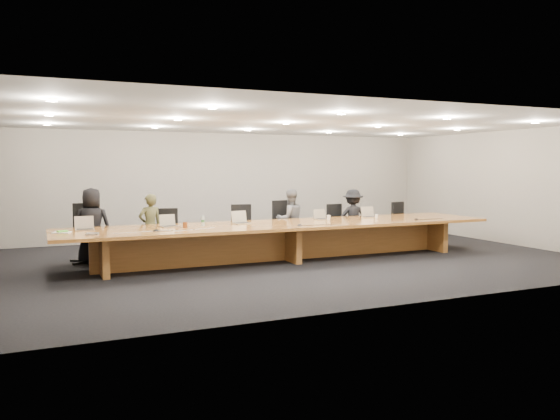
# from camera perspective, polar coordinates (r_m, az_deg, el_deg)

# --- Properties ---
(ground) EXTENTS (12.00, 12.00, 0.00)m
(ground) POSITION_cam_1_polar(r_m,az_deg,el_deg) (11.24, 0.62, -5.20)
(ground) COLOR black
(ground) RESTS_ON ground
(back_wall) EXTENTS (12.00, 0.02, 2.80)m
(back_wall) POSITION_cam_1_polar(r_m,az_deg,el_deg) (14.82, -5.79, 2.57)
(back_wall) COLOR beige
(back_wall) RESTS_ON ground
(conference_table) EXTENTS (9.00, 1.80, 0.75)m
(conference_table) POSITION_cam_1_polar(r_m,az_deg,el_deg) (11.16, 0.62, -2.56)
(conference_table) COLOR #965820
(conference_table) RESTS_ON ground
(chair_far_left) EXTENTS (0.65, 0.65, 1.21)m
(chair_far_left) POSITION_cam_1_polar(r_m,az_deg,el_deg) (11.35, -19.39, -2.28)
(chair_far_left) COLOR black
(chair_far_left) RESTS_ON ground
(chair_left) EXTENTS (0.65, 0.65, 1.04)m
(chair_left) POSITION_cam_1_polar(r_m,az_deg,el_deg) (11.68, -11.71, -2.33)
(chair_left) COLOR black
(chair_left) RESTS_ON ground
(chair_mid_left) EXTENTS (0.61, 0.61, 1.09)m
(chair_mid_left) POSITION_cam_1_polar(r_m,az_deg,el_deg) (12.10, -3.83, -1.92)
(chair_mid_left) COLOR black
(chair_mid_left) RESTS_ON ground
(chair_mid_right) EXTENTS (0.67, 0.67, 1.15)m
(chair_mid_right) POSITION_cam_1_polar(r_m,az_deg,el_deg) (12.49, 0.73, -1.55)
(chair_mid_right) COLOR black
(chair_mid_right) RESTS_ON ground
(chair_right) EXTENTS (0.59, 0.59, 1.03)m
(chair_right) POSITION_cam_1_polar(r_m,az_deg,el_deg) (13.19, 6.22, -1.54)
(chair_right) COLOR black
(chair_right) RESTS_ON ground
(chair_far_right) EXTENTS (0.63, 0.63, 1.03)m
(chair_far_right) POSITION_cam_1_polar(r_m,az_deg,el_deg) (14.27, 12.80, -1.17)
(chair_far_right) COLOR black
(chair_far_right) RESTS_ON ground
(person_a) EXTENTS (0.83, 0.66, 1.49)m
(person_a) POSITION_cam_1_polar(r_m,az_deg,el_deg) (11.38, -19.04, -1.53)
(person_a) COLOR black
(person_a) RESTS_ON ground
(person_b) EXTENTS (0.54, 0.40, 1.34)m
(person_b) POSITION_cam_1_polar(r_m,az_deg,el_deg) (11.59, -13.41, -1.67)
(person_b) COLOR #3F3E22
(person_b) RESTS_ON ground
(person_c) EXTENTS (0.70, 0.55, 1.39)m
(person_c) POSITION_cam_1_polar(r_m,az_deg,el_deg) (12.52, 1.07, -1.00)
(person_c) COLOR slate
(person_c) RESTS_ON ground
(person_d) EXTENTS (0.99, 0.75, 1.36)m
(person_d) POSITION_cam_1_polar(r_m,az_deg,el_deg) (13.27, 7.62, -0.79)
(person_d) COLOR black
(person_d) RESTS_ON ground
(laptop_a) EXTENTS (0.33, 0.24, 0.26)m
(laptop_a) POSITION_cam_1_polar(r_m,az_deg,el_deg) (10.52, -19.74, -1.29)
(laptop_a) COLOR #B9A48D
(laptop_a) RESTS_ON conference_table
(laptop_b) EXTENTS (0.34, 0.27, 0.25)m
(laptop_b) POSITION_cam_1_polar(r_m,az_deg,el_deg) (10.65, -11.49, -1.08)
(laptop_b) COLOR tan
(laptop_b) RESTS_ON conference_table
(laptop_c) EXTENTS (0.38, 0.30, 0.27)m
(laptop_c) POSITION_cam_1_polar(r_m,az_deg,el_deg) (11.07, -4.01, -0.74)
(laptop_c) COLOR #BBAF8F
(laptop_c) RESTS_ON conference_table
(laptop_d) EXTENTS (0.31, 0.23, 0.23)m
(laptop_d) POSITION_cam_1_polar(r_m,az_deg,el_deg) (11.96, 4.40, -0.45)
(laptop_d) COLOR tan
(laptop_d) RESTS_ON conference_table
(laptop_e) EXTENTS (0.33, 0.24, 0.25)m
(laptop_e) POSITION_cam_1_polar(r_m,az_deg,el_deg) (12.60, 9.39, -0.19)
(laptop_e) COLOR #BEAC91
(laptop_e) RESTS_ON conference_table
(water_bottle) EXTENTS (0.07, 0.07, 0.20)m
(water_bottle) POSITION_cam_1_polar(r_m,az_deg,el_deg) (10.70, -8.06, -1.14)
(water_bottle) COLOR silver
(water_bottle) RESTS_ON conference_table
(amber_mug) EXTENTS (0.10, 0.10, 0.11)m
(amber_mug) POSITION_cam_1_polar(r_m,az_deg,el_deg) (10.46, -9.88, -1.54)
(amber_mug) COLOR brown
(amber_mug) RESTS_ON conference_table
(paper_cup_near) EXTENTS (0.10, 0.10, 0.10)m
(paper_cup_near) POSITION_cam_1_polar(r_m,az_deg,el_deg) (11.89, 5.11, -0.79)
(paper_cup_near) COLOR silver
(paper_cup_near) RESTS_ON conference_table
(paper_cup_far) EXTENTS (0.09, 0.09, 0.08)m
(paper_cup_far) POSITION_cam_1_polar(r_m,az_deg,el_deg) (12.42, 10.06, -0.66)
(paper_cup_far) COLOR white
(paper_cup_far) RESTS_ON conference_table
(notepad) EXTENTS (0.34, 0.31, 0.02)m
(notepad) POSITION_cam_1_polar(r_m,az_deg,el_deg) (10.22, -21.86, -2.20)
(notepad) COLOR silver
(notepad) RESTS_ON conference_table
(lime_gadget) EXTENTS (0.19, 0.15, 0.03)m
(lime_gadget) POSITION_cam_1_polar(r_m,az_deg,el_deg) (10.21, -21.79, -2.08)
(lime_gadget) COLOR #58BD32
(lime_gadget) RESTS_ON notepad
(av_box) EXTENTS (0.23, 0.20, 0.03)m
(av_box) POSITION_cam_1_polar(r_m,az_deg,el_deg) (9.78, -19.02, -2.37)
(av_box) COLOR #BBBBC0
(av_box) RESTS_ON conference_table
(mic_left) EXTENTS (0.15, 0.15, 0.03)m
(mic_left) POSITION_cam_1_polar(r_m,az_deg,el_deg) (10.01, -12.84, -2.08)
(mic_left) COLOR black
(mic_left) RESTS_ON conference_table
(mic_center) EXTENTS (0.16, 0.16, 0.03)m
(mic_center) POSITION_cam_1_polar(r_m,az_deg,el_deg) (10.69, 2.07, -1.56)
(mic_center) COLOR black
(mic_center) RESTS_ON conference_table
(mic_right) EXTENTS (0.12, 0.12, 0.03)m
(mic_right) POSITION_cam_1_polar(r_m,az_deg,el_deg) (12.26, 14.06, -0.92)
(mic_right) COLOR black
(mic_right) RESTS_ON conference_table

